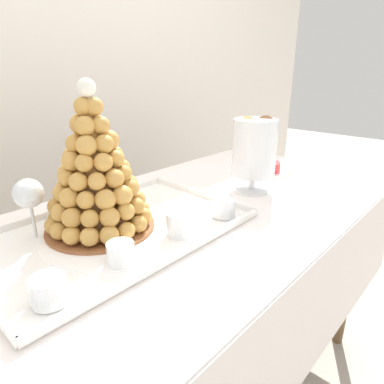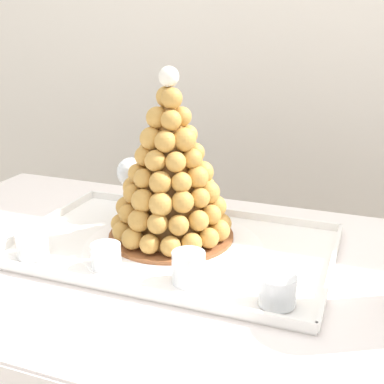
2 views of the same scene
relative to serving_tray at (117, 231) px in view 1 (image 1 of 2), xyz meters
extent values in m
cube|color=silver|center=(0.17, 0.89, 0.45)|extent=(4.80, 0.10, 2.50)
cylinder|color=brown|center=(0.92, -0.34, -0.42)|extent=(0.04, 0.04, 0.77)
cylinder|color=brown|center=(0.92, 0.25, -0.42)|extent=(0.04, 0.04, 0.77)
cube|color=brown|center=(0.17, -0.04, -0.02)|extent=(1.62, 0.71, 0.02)
cube|color=white|center=(0.17, -0.04, -0.01)|extent=(1.68, 0.77, 0.00)
cube|color=white|center=(0.17, -0.43, -0.21)|extent=(1.68, 0.01, 0.39)
cube|color=white|center=(0.17, 0.34, -0.21)|extent=(1.68, 0.01, 0.39)
cube|color=white|center=(1.01, -0.04, -0.21)|extent=(0.01, 0.77, 0.39)
cube|color=white|center=(0.00, 0.00, 0.00)|extent=(0.66, 0.42, 0.01)
cube|color=white|center=(0.00, -0.21, 0.01)|extent=(0.66, 0.01, 0.02)
cube|color=white|center=(0.00, 0.21, 0.01)|extent=(0.66, 0.01, 0.02)
cube|color=white|center=(0.33, 0.00, 0.01)|extent=(0.01, 0.42, 0.02)
cylinder|color=white|center=(0.00, 0.00, 0.00)|extent=(0.38, 0.38, 0.00)
cylinder|color=brown|center=(-0.02, 0.04, 0.01)|extent=(0.28, 0.28, 0.01)
cone|color=#AB7636|center=(-0.02, 0.04, 0.17)|extent=(0.19, 0.19, 0.31)
sphere|color=gold|center=(0.09, 0.04, 0.03)|extent=(0.05, 0.05, 0.05)
sphere|color=#C69042|center=(0.08, 0.08, 0.03)|extent=(0.05, 0.05, 0.05)
sphere|color=#C79142|center=(0.06, 0.12, 0.04)|extent=(0.04, 0.04, 0.04)
sphere|color=gold|center=(0.02, 0.14, 0.04)|extent=(0.05, 0.05, 0.05)
sphere|color=#C69042|center=(-0.02, 0.15, 0.04)|extent=(0.04, 0.04, 0.04)
sphere|color=gold|center=(-0.06, 0.14, 0.03)|extent=(0.05, 0.05, 0.05)
sphere|color=#C68F41|center=(-0.10, 0.12, 0.03)|extent=(0.04, 0.04, 0.04)
sphere|color=gold|center=(-0.12, 0.08, 0.03)|extent=(0.05, 0.05, 0.05)
sphere|color=#C68F41|center=(-0.13, 0.04, 0.04)|extent=(0.04, 0.04, 0.04)
sphere|color=gold|center=(-0.12, 0.00, 0.04)|extent=(0.04, 0.04, 0.04)
sphere|color=gold|center=(-0.10, -0.04, 0.04)|extent=(0.04, 0.04, 0.04)
sphere|color=gold|center=(-0.06, -0.06, 0.03)|extent=(0.05, 0.05, 0.05)
sphere|color=gold|center=(-0.02, -0.07, 0.03)|extent=(0.04, 0.04, 0.04)
sphere|color=gold|center=(0.02, -0.06, 0.03)|extent=(0.04, 0.04, 0.04)
sphere|color=gold|center=(0.06, -0.04, 0.03)|extent=(0.04, 0.04, 0.04)
sphere|color=#C89143|center=(0.08, 0.00, 0.03)|extent=(0.04, 0.04, 0.04)
sphere|color=#C68F41|center=(0.07, 0.07, 0.08)|extent=(0.05, 0.05, 0.05)
sphere|color=#C79042|center=(0.05, 0.11, 0.07)|extent=(0.04, 0.04, 0.04)
sphere|color=#C69042|center=(0.01, 0.13, 0.07)|extent=(0.04, 0.04, 0.04)
sphere|color=#C69042|center=(-0.03, 0.14, 0.07)|extent=(0.05, 0.05, 0.05)
sphere|color=gold|center=(-0.07, 0.12, 0.07)|extent=(0.05, 0.05, 0.05)
sphere|color=gold|center=(-0.10, 0.09, 0.07)|extent=(0.05, 0.05, 0.05)
sphere|color=gold|center=(-0.12, 0.05, 0.07)|extent=(0.04, 0.04, 0.04)
sphere|color=#C68F41|center=(-0.11, 0.01, 0.07)|extent=(0.05, 0.05, 0.05)
sphere|color=#C58F41|center=(-0.09, -0.03, 0.07)|extent=(0.04, 0.04, 0.04)
sphere|color=#C69042|center=(-0.05, -0.05, 0.07)|extent=(0.05, 0.05, 0.05)
sphere|color=gold|center=(-0.01, -0.06, 0.07)|extent=(0.04, 0.04, 0.04)
sphere|color=#C79042|center=(0.03, -0.04, 0.07)|extent=(0.04, 0.04, 0.04)
sphere|color=gold|center=(0.06, -0.01, 0.07)|extent=(0.04, 0.04, 0.04)
sphere|color=gold|center=(0.07, 0.03, 0.07)|extent=(0.04, 0.04, 0.04)
sphere|color=gold|center=(0.04, 0.09, 0.11)|extent=(0.04, 0.04, 0.04)
sphere|color=#C79042|center=(0.01, 0.12, 0.11)|extent=(0.04, 0.04, 0.04)
sphere|color=#C68F41|center=(-0.04, 0.12, 0.11)|extent=(0.04, 0.04, 0.04)
sphere|color=gold|center=(-0.07, 0.10, 0.11)|extent=(0.04, 0.04, 0.04)
sphere|color=gold|center=(-0.10, 0.07, 0.11)|extent=(0.04, 0.04, 0.04)
sphere|color=#C79143|center=(-0.10, 0.03, 0.11)|extent=(0.05, 0.05, 0.05)
sphere|color=#C69042|center=(-0.08, -0.01, 0.11)|extent=(0.04, 0.04, 0.04)
sphere|color=gold|center=(-0.05, -0.04, 0.11)|extent=(0.05, 0.05, 0.05)
sphere|color=gold|center=(-0.01, -0.04, 0.11)|extent=(0.05, 0.05, 0.05)
sphere|color=#C79143|center=(0.03, -0.02, 0.11)|extent=(0.05, 0.05, 0.05)
sphere|color=gold|center=(0.06, 0.01, 0.11)|extent=(0.04, 0.04, 0.04)
sphere|color=gold|center=(0.06, 0.05, 0.11)|extent=(0.05, 0.05, 0.05)
sphere|color=gold|center=(0.01, 0.10, 0.15)|extent=(0.05, 0.05, 0.05)
sphere|color=gold|center=(-0.03, 0.11, 0.15)|extent=(0.04, 0.04, 0.04)
sphere|color=gold|center=(-0.07, 0.09, 0.15)|extent=(0.05, 0.05, 0.05)
sphere|color=gold|center=(-0.09, 0.05, 0.15)|extent=(0.04, 0.04, 0.04)
sphere|color=gold|center=(-0.08, 0.01, 0.15)|extent=(0.04, 0.04, 0.04)
sphere|color=#C69042|center=(-0.06, -0.02, 0.15)|extent=(0.04, 0.04, 0.04)
sphere|color=#C68F41|center=(-0.01, -0.03, 0.15)|extent=(0.05, 0.05, 0.05)
sphere|color=gold|center=(0.02, -0.01, 0.15)|extent=(0.04, 0.04, 0.04)
sphere|color=gold|center=(0.05, 0.03, 0.15)|extent=(0.05, 0.05, 0.05)
sphere|color=gold|center=(0.04, 0.07, 0.15)|extent=(0.05, 0.05, 0.05)
sphere|color=gold|center=(-0.01, 0.09, 0.19)|extent=(0.05, 0.05, 0.05)
sphere|color=#C68F41|center=(-0.05, 0.08, 0.19)|extent=(0.05, 0.05, 0.05)
sphere|color=gold|center=(-0.07, 0.05, 0.19)|extent=(0.05, 0.05, 0.05)
sphere|color=#C79042|center=(-0.07, 0.01, 0.19)|extent=(0.04, 0.04, 0.04)
sphere|color=gold|center=(-0.03, -0.01, 0.19)|extent=(0.04, 0.04, 0.04)
sphere|color=gold|center=(0.01, 0.00, 0.19)|extent=(0.04, 0.04, 0.04)
sphere|color=#C79143|center=(0.03, 0.03, 0.19)|extent=(0.04, 0.04, 0.04)
sphere|color=gold|center=(0.02, 0.07, 0.19)|extent=(0.04, 0.04, 0.04)
sphere|color=gold|center=(-0.03, 0.08, 0.23)|extent=(0.04, 0.04, 0.04)
sphere|color=#C79042|center=(-0.06, 0.05, 0.23)|extent=(0.04, 0.04, 0.04)
sphere|color=gold|center=(-0.05, 0.01, 0.23)|extent=(0.05, 0.05, 0.05)
sphere|color=#C89143|center=(-0.01, 0.00, 0.23)|extent=(0.04, 0.04, 0.04)
sphere|color=gold|center=(0.02, 0.03, 0.23)|extent=(0.05, 0.05, 0.05)
sphere|color=gold|center=(0.01, 0.07, 0.23)|extent=(0.04, 0.04, 0.04)
sphere|color=#C69042|center=(-0.03, 0.06, 0.27)|extent=(0.05, 0.05, 0.05)
sphere|color=gold|center=(-0.04, 0.03, 0.27)|extent=(0.05, 0.05, 0.05)
sphere|color=#C79143|center=(-0.01, 0.02, 0.27)|extent=(0.04, 0.04, 0.04)
sphere|color=gold|center=(0.00, 0.05, 0.27)|extent=(0.04, 0.04, 0.04)
sphere|color=gold|center=(-0.03, 0.05, 0.31)|extent=(0.04, 0.04, 0.04)
sphere|color=#C69042|center=(-0.01, 0.03, 0.31)|extent=(0.04, 0.04, 0.04)
sphere|color=white|center=(-0.02, 0.04, 0.35)|extent=(0.04, 0.04, 0.04)
cylinder|color=silver|center=(-0.25, -0.15, 0.03)|extent=(0.06, 0.06, 0.05)
cylinder|color=#F4EAC6|center=(-0.25, -0.15, 0.01)|extent=(0.06, 0.06, 0.02)
cylinder|color=white|center=(-0.25, -0.15, 0.03)|extent=(0.06, 0.06, 0.02)
sphere|color=brown|center=(-0.24, -0.14, 0.04)|extent=(0.02, 0.02, 0.02)
cylinder|color=silver|center=(-0.08, -0.13, 0.03)|extent=(0.06, 0.06, 0.05)
cylinder|color=gold|center=(-0.08, -0.13, 0.01)|extent=(0.05, 0.05, 0.02)
cylinder|color=#EAC166|center=(-0.08, -0.13, 0.03)|extent=(0.05, 0.05, 0.01)
sphere|color=brown|center=(-0.08, -0.13, 0.04)|extent=(0.02, 0.02, 0.02)
cylinder|color=silver|center=(0.09, -0.13, 0.03)|extent=(0.06, 0.06, 0.06)
cylinder|color=#F4EAC6|center=(0.09, -0.13, 0.02)|extent=(0.06, 0.06, 0.02)
cylinder|color=white|center=(0.09, -0.13, 0.04)|extent=(0.06, 0.06, 0.02)
sphere|color=brown|center=(0.09, -0.14, 0.05)|extent=(0.02, 0.02, 0.02)
cylinder|color=silver|center=(0.25, -0.15, 0.03)|extent=(0.06, 0.06, 0.05)
cylinder|color=#F4EAC6|center=(0.25, -0.15, 0.01)|extent=(0.06, 0.06, 0.02)
cylinder|color=white|center=(0.25, -0.15, 0.03)|extent=(0.06, 0.06, 0.02)
sphere|color=brown|center=(0.26, -0.15, 0.04)|extent=(0.02, 0.02, 0.02)
cylinder|color=white|center=(0.50, -0.08, 0.00)|extent=(0.11, 0.11, 0.01)
cylinder|color=white|center=(0.50, -0.08, 0.03)|extent=(0.02, 0.02, 0.05)
cylinder|color=white|center=(0.50, -0.08, 0.15)|extent=(0.14, 0.14, 0.19)
cylinder|color=#D199D8|center=(0.54, -0.09, 0.07)|extent=(0.07, 0.06, 0.07)
cylinder|color=#72B2E0|center=(0.49, -0.04, 0.07)|extent=(0.07, 0.06, 0.07)
cylinder|color=#F9A54C|center=(0.48, -0.08, 0.07)|extent=(0.05, 0.05, 0.05)
cylinder|color=#72B2E0|center=(0.50, -0.10, 0.07)|extent=(0.06, 0.06, 0.05)
cylinder|color=#E54C47|center=(0.52, -0.08, 0.10)|extent=(0.07, 0.05, 0.07)
cylinder|color=pink|center=(0.46, -0.07, 0.10)|extent=(0.06, 0.05, 0.06)
cylinder|color=brown|center=(0.50, -0.10, 0.10)|extent=(0.07, 0.05, 0.06)
cylinder|color=#F9A54C|center=(0.51, -0.07, 0.12)|extent=(0.05, 0.05, 0.03)
cylinder|color=#F9A54C|center=(0.48, -0.09, 0.12)|extent=(0.07, 0.06, 0.07)
cylinder|color=#E54C47|center=(0.51, -0.11, 0.12)|extent=(0.05, 0.05, 0.05)
cylinder|color=brown|center=(0.49, -0.05, 0.15)|extent=(0.07, 0.05, 0.06)
cylinder|color=pink|center=(0.47, -0.09, 0.15)|extent=(0.07, 0.06, 0.07)
cylinder|color=#E54C47|center=(0.51, -0.11, 0.15)|extent=(0.08, 0.05, 0.08)
cylinder|color=pink|center=(0.53, -0.08, 0.15)|extent=(0.07, 0.06, 0.06)
cylinder|color=yellow|center=(0.47, -0.06, 0.17)|extent=(0.06, 0.06, 0.04)
cylinder|color=#D199D8|center=(0.48, -0.11, 0.17)|extent=(0.06, 0.05, 0.05)
cylinder|color=yellow|center=(0.54, -0.07, 0.17)|extent=(0.05, 0.05, 0.05)
cylinder|color=yellow|center=(0.46, -0.08, 0.20)|extent=(0.06, 0.06, 0.05)
cylinder|color=#F9A54C|center=(0.50, -0.12, 0.20)|extent=(0.07, 0.06, 0.07)
cylinder|color=#D199D8|center=(0.52, -0.08, 0.20)|extent=(0.06, 0.05, 0.06)
cylinder|color=#9ED860|center=(0.50, -0.06, 0.20)|extent=(0.07, 0.06, 0.06)
cylinder|color=pink|center=(0.47, -0.10, 0.22)|extent=(0.05, 0.06, 0.02)
cylinder|color=brown|center=(0.53, -0.10, 0.22)|extent=(0.06, 0.06, 0.06)
cylinder|color=#F9A54C|center=(0.50, -0.05, 0.22)|extent=(0.06, 0.05, 0.06)
cylinder|color=white|center=(0.72, -0.01, 0.00)|extent=(0.20, 0.20, 0.01)
torus|color=gold|center=(0.72, -0.01, 0.00)|extent=(0.19, 0.19, 0.00)
cylinder|color=red|center=(0.72, -0.01, 0.02)|extent=(0.10, 0.10, 0.04)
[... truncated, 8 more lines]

